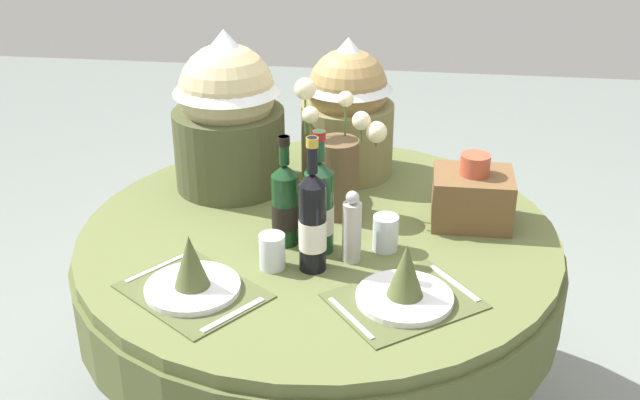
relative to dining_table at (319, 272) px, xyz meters
name	(u,v)px	position (x,y,z in m)	size (l,w,h in m)	color
dining_table	(319,272)	(0.00, 0.00, 0.00)	(1.40, 1.40, 0.72)	#5B6638
place_setting_left	(192,276)	(-0.27, -0.36, 0.19)	(0.43, 0.41, 0.16)	#4E562F
place_setting_right	(405,285)	(0.26, -0.34, 0.19)	(0.43, 0.41, 0.16)	#4E562F
flower_vase	(338,165)	(0.04, 0.11, 0.30)	(0.27, 0.14, 0.40)	brown
wine_bottle_left	(313,221)	(0.01, -0.21, 0.28)	(0.07, 0.07, 0.37)	black
wine_bottle_centre	(319,206)	(0.02, -0.11, 0.28)	(0.08, 0.08, 0.35)	#194223
wine_bottle_right	(285,204)	(-0.08, -0.08, 0.26)	(0.08, 0.08, 0.32)	#143819
tumbler_near_left	(385,233)	(0.20, -0.08, 0.19)	(0.07, 0.07, 0.10)	silver
tumbler_mid	(272,251)	(-0.09, -0.22, 0.19)	(0.07, 0.07, 0.10)	silver
pepper_mill	(352,229)	(0.11, -0.16, 0.24)	(0.05, 0.05, 0.20)	#B7B2AD
gift_tub_back_left	(228,106)	(-0.32, 0.27, 0.41)	(0.35, 0.35, 0.51)	#474C2D
gift_tub_back_centre	(348,103)	(0.04, 0.42, 0.38)	(0.30, 0.30, 0.46)	olive
woven_basket_side_right	(472,196)	(0.44, 0.11, 0.23)	(0.23, 0.19, 0.21)	brown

